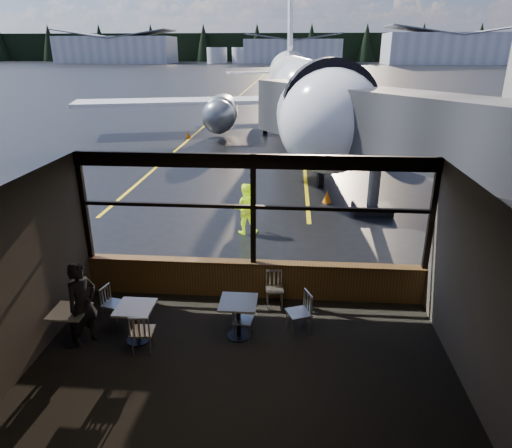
# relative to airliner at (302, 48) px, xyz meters

# --- Properties ---
(ground_plane) EXTENTS (520.00, 520.00, 0.00)m
(ground_plane) POSITION_rel_airliner_xyz_m (-1.33, 97.92, -5.66)
(ground_plane) COLOR black
(ground_plane) RESTS_ON ground
(carpet_floor) EXTENTS (8.00, 6.00, 0.01)m
(carpet_floor) POSITION_rel_airliner_xyz_m (-1.33, -25.08, -5.65)
(carpet_floor) COLOR black
(carpet_floor) RESTS_ON ground
(ceiling) EXTENTS (8.00, 6.00, 0.04)m
(ceiling) POSITION_rel_airliner_xyz_m (-1.33, -25.08, -2.16)
(ceiling) COLOR #38332D
(ceiling) RESTS_ON ground
(wall_left) EXTENTS (0.04, 6.00, 3.50)m
(wall_left) POSITION_rel_airliner_xyz_m (-5.33, -25.08, -3.91)
(wall_left) COLOR #453E37
(wall_left) RESTS_ON ground
(wall_right) EXTENTS (0.04, 6.00, 3.50)m
(wall_right) POSITION_rel_airliner_xyz_m (2.67, -25.08, -3.91)
(wall_right) COLOR #453E37
(wall_right) RESTS_ON ground
(wall_back) EXTENTS (8.00, 0.04, 3.50)m
(wall_back) POSITION_rel_airliner_xyz_m (-1.33, -28.08, -3.91)
(wall_back) COLOR #453E37
(wall_back) RESTS_ON ground
(window_sill) EXTENTS (8.00, 0.28, 0.90)m
(window_sill) POSITION_rel_airliner_xyz_m (-1.33, -22.08, -5.21)
(window_sill) COLOR #4A3016
(window_sill) RESTS_ON ground
(window_header) EXTENTS (8.00, 0.18, 0.30)m
(window_header) POSITION_rel_airliner_xyz_m (-1.33, -22.08, -2.31)
(window_header) COLOR black
(window_header) RESTS_ON ground
(mullion_left) EXTENTS (0.12, 0.12, 2.60)m
(mullion_left) POSITION_rel_airliner_xyz_m (-5.28, -22.08, -3.46)
(mullion_left) COLOR black
(mullion_left) RESTS_ON ground
(mullion_centre) EXTENTS (0.12, 0.12, 2.60)m
(mullion_centre) POSITION_rel_airliner_xyz_m (-1.33, -22.08, -3.46)
(mullion_centre) COLOR black
(mullion_centre) RESTS_ON ground
(mullion_right) EXTENTS (0.12, 0.12, 2.60)m
(mullion_right) POSITION_rel_airliner_xyz_m (2.62, -22.08, -3.46)
(mullion_right) COLOR black
(mullion_right) RESTS_ON ground
(window_transom) EXTENTS (8.00, 0.10, 0.08)m
(window_transom) POSITION_rel_airliner_xyz_m (-1.33, -22.08, -3.36)
(window_transom) COLOR black
(window_transom) RESTS_ON ground
(airliner) EXTENTS (33.15, 38.93, 11.32)m
(airliner) POSITION_rel_airliner_xyz_m (0.00, 0.00, 0.00)
(airliner) COLOR silver
(airliner) RESTS_ON ground_plane
(jet_bridge) EXTENTS (8.37, 10.23, 4.47)m
(jet_bridge) POSITION_rel_airliner_xyz_m (2.27, -16.58, -3.43)
(jet_bridge) COLOR #2D2D30
(jet_bridge) RESTS_ON ground_plane
(cafe_table_near) EXTENTS (0.76, 0.76, 0.83)m
(cafe_table_near) POSITION_rel_airliner_xyz_m (-1.50, -23.75, -5.24)
(cafe_table_near) COLOR #A29D95
(cafe_table_near) RESTS_ON carpet_floor
(cafe_table_mid) EXTENTS (0.73, 0.73, 0.81)m
(cafe_table_mid) POSITION_rel_airliner_xyz_m (-3.55, -24.06, -5.26)
(cafe_table_mid) COLOR #A29E95
(cafe_table_mid) RESTS_ON carpet_floor
(cafe_table_left) EXTENTS (0.70, 0.70, 0.77)m
(cafe_table_left) POSITION_rel_airliner_xyz_m (-4.83, -24.25, -5.28)
(cafe_table_left) COLOR #9D9991
(cafe_table_left) RESTS_ON carpet_floor
(chair_near_e) EXTENTS (0.68, 0.68, 0.95)m
(chair_near_e) POSITION_rel_airliner_xyz_m (-0.26, -23.53, -5.18)
(chair_near_e) COLOR #BAB4A8
(chair_near_e) RESTS_ON carpet_floor
(chair_near_w) EXTENTS (0.49, 0.49, 0.80)m
(chair_near_w) POSITION_rel_airliner_xyz_m (-1.40, -23.77, -5.26)
(chair_near_w) COLOR #B8B3A6
(chair_near_w) RESTS_ON carpet_floor
(chair_near_n) EXTENTS (0.52, 0.52, 0.85)m
(chair_near_n) POSITION_rel_airliner_xyz_m (-0.80, -22.48, -5.23)
(chair_near_n) COLOR #B3AEA2
(chair_near_n) RESTS_ON carpet_floor
(chair_mid_s) EXTENTS (0.53, 0.53, 0.90)m
(chair_mid_s) POSITION_rel_airliner_xyz_m (-3.32, -24.39, -5.21)
(chair_mid_s) COLOR #B6B0A4
(chair_mid_s) RESTS_ON carpet_floor
(chair_mid_w) EXTENTS (0.55, 0.55, 0.83)m
(chair_mid_w) POSITION_rel_airliner_xyz_m (-4.29, -23.39, -5.24)
(chair_mid_w) COLOR #BCB8AA
(chair_mid_w) RESTS_ON carpet_floor
(passenger) EXTENTS (0.69, 0.78, 1.78)m
(passenger) POSITION_rel_airliner_xyz_m (-4.55, -24.21, -4.77)
(passenger) COLOR black
(passenger) RESTS_ON carpet_floor
(ground_crew) EXTENTS (0.90, 0.75, 1.67)m
(ground_crew) POSITION_rel_airliner_xyz_m (-1.94, -18.01, -4.83)
(ground_crew) COLOR #BFF219
(ground_crew) RESTS_ON ground_plane
(cone_nose) EXTENTS (0.35, 0.35, 0.49)m
(cone_nose) POSITION_rel_airliner_xyz_m (0.93, -14.64, -5.41)
(cone_nose) COLOR orange
(cone_nose) RESTS_ON ground_plane
(cone_wing) EXTENTS (0.34, 0.34, 0.47)m
(cone_wing) POSITION_rel_airliner_xyz_m (-7.46, -1.61, -5.42)
(cone_wing) COLOR #FB5D07
(cone_wing) RESTS_ON ground_plane
(hangar_left) EXTENTS (45.00, 18.00, 11.00)m
(hangar_left) POSITION_rel_airliner_xyz_m (-71.33, 157.92, -0.16)
(hangar_left) COLOR silver
(hangar_left) RESTS_ON ground_plane
(hangar_mid) EXTENTS (38.00, 15.00, 10.00)m
(hangar_mid) POSITION_rel_airliner_xyz_m (-1.33, 162.92, -0.66)
(hangar_mid) COLOR silver
(hangar_mid) RESTS_ON ground_plane
(hangar_right) EXTENTS (50.00, 20.00, 12.00)m
(hangar_right) POSITION_rel_airliner_xyz_m (58.67, 155.92, 0.34)
(hangar_right) COLOR silver
(hangar_right) RESTS_ON ground_plane
(fuel_tank_a) EXTENTS (8.00, 8.00, 6.00)m
(fuel_tank_a) POSITION_rel_airliner_xyz_m (-31.33, 159.92, -2.66)
(fuel_tank_a) COLOR silver
(fuel_tank_a) RESTS_ON ground_plane
(fuel_tank_b) EXTENTS (8.00, 8.00, 6.00)m
(fuel_tank_b) POSITION_rel_airliner_xyz_m (-21.33, 159.92, -2.66)
(fuel_tank_b) COLOR silver
(fuel_tank_b) RESTS_ON ground_plane
(fuel_tank_c) EXTENTS (8.00, 8.00, 6.00)m
(fuel_tank_c) POSITION_rel_airliner_xyz_m (-11.33, 159.92, -2.66)
(fuel_tank_c) COLOR silver
(fuel_tank_c) RESTS_ON ground_plane
(treeline) EXTENTS (360.00, 3.00, 12.00)m
(treeline) POSITION_rel_airliner_xyz_m (-1.33, 187.92, 0.34)
(treeline) COLOR black
(treeline) RESTS_ON ground_plane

